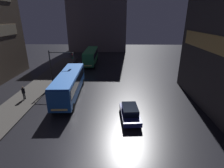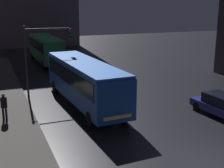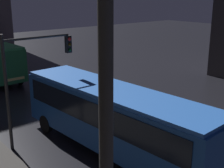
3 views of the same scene
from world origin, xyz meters
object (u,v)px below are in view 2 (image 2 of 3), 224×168
(bus_far, at_px, (45,47))
(traffic_light_main, at_px, (43,48))
(car_taxi, at_px, (222,105))
(pedestrian_mid, at_px, (4,104))
(bus_near, at_px, (84,79))

(bus_far, xyz_separation_m, traffic_light_main, (-2.73, -14.55, 1.86))
(bus_far, bearing_deg, car_taxi, 106.11)
(pedestrian_mid, xyz_separation_m, traffic_light_main, (3.46, 4.91, 2.73))
(car_taxi, xyz_separation_m, pedestrian_mid, (-13.61, 4.22, 0.45))
(bus_near, bearing_deg, bus_far, -94.02)
(bus_far, bearing_deg, bus_near, 87.29)
(pedestrian_mid, height_order, traffic_light_main, traffic_light_main)
(car_taxi, relative_size, pedestrian_mid, 2.57)
(car_taxi, bearing_deg, traffic_light_main, -45.92)
(bus_near, height_order, bus_far, bus_far)
(car_taxi, bearing_deg, bus_far, -76.55)
(bus_near, relative_size, bus_far, 1.07)
(bus_far, distance_m, traffic_light_main, 14.92)
(bus_near, bearing_deg, traffic_light_main, -59.32)
(bus_near, distance_m, bus_far, 18.03)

